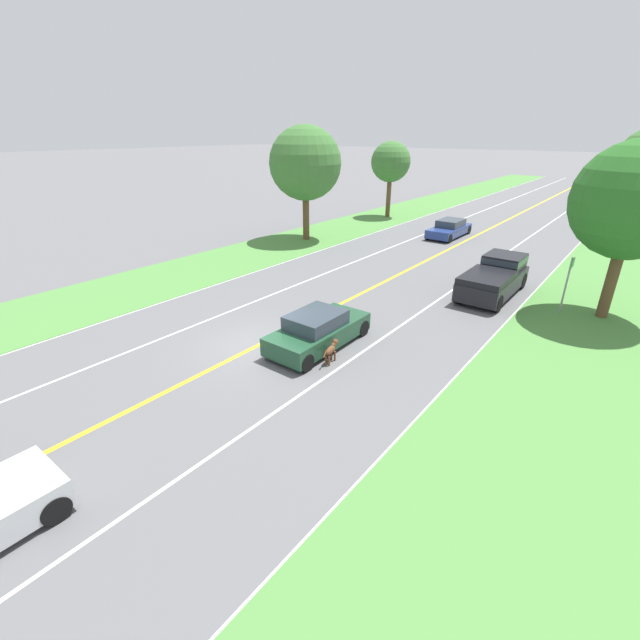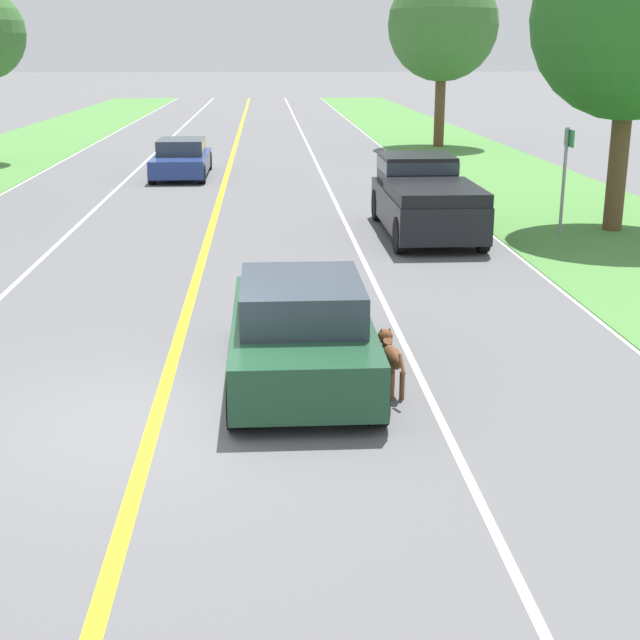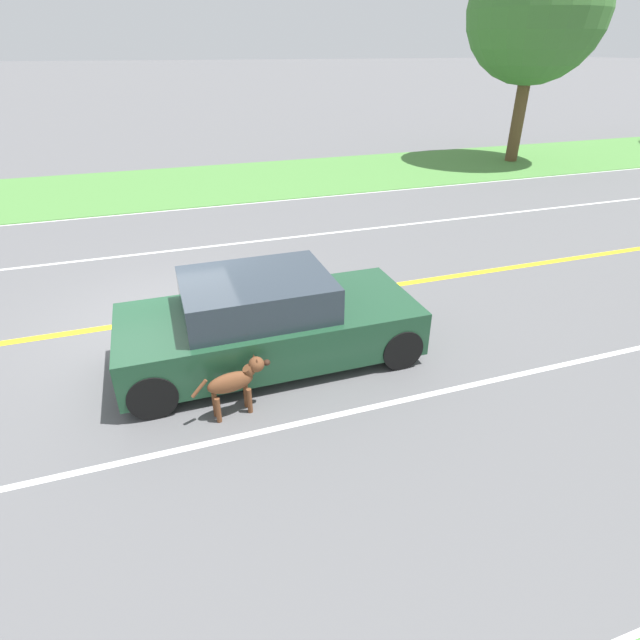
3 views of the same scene
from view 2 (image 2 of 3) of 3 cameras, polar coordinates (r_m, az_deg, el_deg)
The scene contains 10 objects.
ground_plane at distance 11.21m, azimuth -10.48°, elevation -6.23°, with size 400.00×400.00×0.00m, color #5B5B5E.
centre_divider_line at distance 11.21m, azimuth -10.48°, elevation -6.21°, with size 0.18×160.00×0.01m, color yellow.
lane_dash_same_dir at distance 11.32m, azimuth 7.48°, elevation -5.83°, with size 0.10×160.00×0.01m, color white.
ego_car at distance 12.25m, azimuth -1.22°, elevation -0.66°, with size 1.92×4.45×1.41m.
dog at distance 11.74m, azimuth 4.56°, elevation -2.27°, with size 0.32×1.08×0.80m.
pickup_truck at distance 22.32m, azimuth 6.70°, elevation 7.88°, with size 2.10×5.26×1.80m.
oncoming_car at distance 33.10m, azimuth -8.85°, elevation 10.15°, with size 1.93×4.78×1.32m.
roadside_tree_right_near at distance 23.41m, azimuth 19.33°, elevation 17.68°, with size 4.75×4.75×7.46m.
roadside_tree_right_far at distance 43.35m, azimuth 7.87°, elevation 18.19°, with size 5.08×5.08×8.07m.
street_sign at distance 22.39m, azimuth 15.43°, elevation 9.30°, with size 0.11×0.64×2.62m.
Camera 2 is at (1.40, -10.25, 4.33)m, focal length 50.00 mm.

